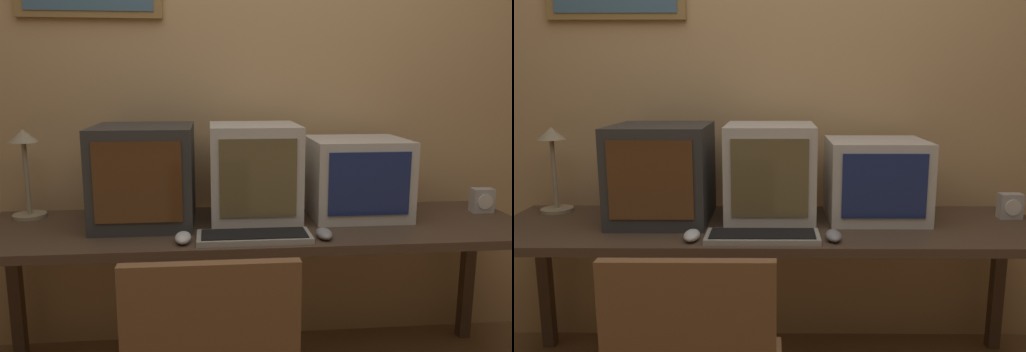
# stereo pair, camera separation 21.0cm
# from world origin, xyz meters

# --- Properties ---
(wall_back) EXTENTS (8.00, 0.08, 2.60)m
(wall_back) POSITION_xyz_m (-0.01, 1.40, 1.30)
(wall_back) COLOR tan
(wall_back) RESTS_ON ground_plane
(desk) EXTENTS (2.34, 0.64, 0.72)m
(desk) POSITION_xyz_m (0.00, 0.97, 0.65)
(desk) COLOR #4C3828
(desk) RESTS_ON ground_plane
(monitor_left) EXTENTS (0.41, 0.44, 0.42)m
(monitor_left) POSITION_xyz_m (-0.47, 1.05, 0.93)
(monitor_left) COLOR #333333
(monitor_left) RESTS_ON desk
(monitor_center) EXTENTS (0.38, 0.39, 0.42)m
(monitor_center) POSITION_xyz_m (-0.00, 1.07, 0.93)
(monitor_center) COLOR beige
(monitor_center) RESTS_ON desk
(monitor_right) EXTENTS (0.42, 0.38, 0.35)m
(monitor_right) POSITION_xyz_m (0.47, 1.08, 0.90)
(monitor_right) COLOR beige
(monitor_right) RESTS_ON desk
(keyboard_main) EXTENTS (0.44, 0.17, 0.03)m
(keyboard_main) POSITION_xyz_m (-0.03, 0.76, 0.73)
(keyboard_main) COLOR #A8A399
(keyboard_main) RESTS_ON desk
(mouse_near_keyboard) EXTENTS (0.06, 0.12, 0.04)m
(mouse_near_keyboard) POSITION_xyz_m (0.25, 0.75, 0.74)
(mouse_near_keyboard) COLOR gray
(mouse_near_keyboard) RESTS_ON desk
(mouse_far_corner) EXTENTS (0.06, 0.12, 0.04)m
(mouse_far_corner) POSITION_xyz_m (-0.30, 0.75, 0.74)
(mouse_far_corner) COLOR silver
(mouse_far_corner) RESTS_ON desk
(desk_clock) EXTENTS (0.10, 0.06, 0.11)m
(desk_clock) POSITION_xyz_m (1.07, 1.08, 0.78)
(desk_clock) COLOR #B7B2AD
(desk_clock) RESTS_ON desk
(desk_lamp) EXTENTS (0.15, 0.15, 0.40)m
(desk_lamp) POSITION_xyz_m (-1.00, 1.18, 0.98)
(desk_lamp) COLOR tan
(desk_lamp) RESTS_ON desk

